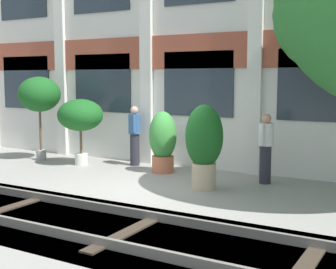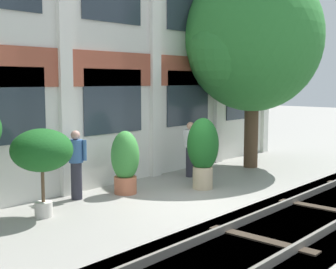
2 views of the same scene
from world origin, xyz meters
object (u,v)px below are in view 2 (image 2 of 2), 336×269
object	(u,v)px
potted_plant_terracotta_small	(42,152)
resident_by_doorway	(190,148)
broadleaf_tree	(253,42)
potted_plant_fluted_column	(125,159)
resident_watching_tracks	(76,163)
potted_plant_stone_basin	(203,148)

from	to	relation	value
potted_plant_terracotta_small	resident_by_doorway	size ratio (longest dim) A/B	1.14
broadleaf_tree	potted_plant_fluted_column	world-z (taller)	broadleaf_tree
resident_watching_tracks	potted_plant_terracotta_small	bearing A→B (deg)	-4.46
resident_by_doorway	resident_watching_tracks	world-z (taller)	resident_watching_tracks
potted_plant_stone_basin	resident_by_doorway	size ratio (longest dim) A/B	1.15
potted_plant_terracotta_small	resident_watching_tracks	xyz separation A→B (m)	(1.35, 0.66, -0.47)
potted_plant_stone_basin	resident_watching_tracks	distance (m)	3.26
broadleaf_tree	resident_by_doorway	xyz separation A→B (m)	(-2.51, 0.50, -3.17)
potted_plant_terracotta_small	potted_plant_stone_basin	world-z (taller)	potted_plant_stone_basin
broadleaf_tree	potted_plant_terracotta_small	bearing A→B (deg)	178.42
resident_watching_tracks	broadleaf_tree	bearing A→B (deg)	141.81
potted_plant_fluted_column	resident_watching_tracks	bearing A→B (deg)	158.95
resident_by_doorway	broadleaf_tree	bearing A→B (deg)	-6.48
broadleaf_tree	potted_plant_stone_basin	distance (m)	4.63
potted_plant_fluted_column	potted_plant_stone_basin	bearing A→B (deg)	-33.62
resident_by_doorway	resident_watching_tracks	xyz separation A→B (m)	(-3.83, 0.37, 0.02)
potted_plant_stone_basin	resident_watching_tracks	bearing A→B (deg)	151.14
potted_plant_stone_basin	resident_by_doorway	xyz separation A→B (m)	(0.98, 1.20, -0.22)
potted_plant_terracotta_small	resident_watching_tracks	world-z (taller)	potted_plant_terracotta_small
resident_by_doorway	potted_plant_fluted_column	bearing A→B (deg)	-173.56
potted_plant_fluted_column	resident_by_doorway	xyz separation A→B (m)	(2.67, 0.08, 0.00)
broadleaf_tree	resident_by_doorway	bearing A→B (deg)	168.75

